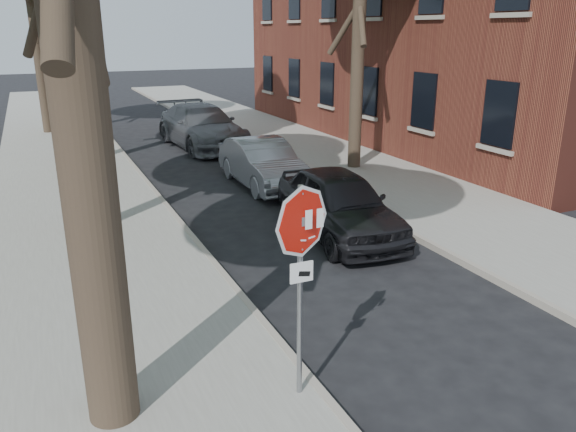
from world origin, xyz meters
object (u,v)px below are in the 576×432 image
object	(u,v)px
car_a	(339,203)
car_b	(263,163)
stop_sign	(301,253)
car_c	(202,126)

from	to	relation	value
car_a	car_b	bearing A→B (deg)	94.64
stop_sign	car_a	distance (m)	6.08
stop_sign	car_a	world-z (taller)	stop_sign
car_a	car_c	distance (m)	10.68
car_a	car_b	size ratio (longest dim) A/B	1.03
car_a	car_b	xyz separation A→B (m)	(0.00, 4.45, -0.05)
stop_sign	car_c	distance (m)	16.02
stop_sign	car_a	xyz separation A→B (m)	(3.30, 4.96, -1.23)
car_c	car_b	bearing A→B (deg)	-94.06
car_b	car_c	bearing A→B (deg)	90.47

